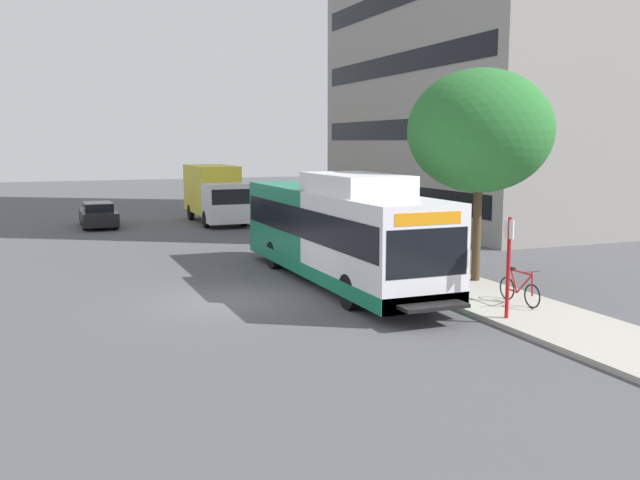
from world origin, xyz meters
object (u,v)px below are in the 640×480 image
at_px(transit_bus, 338,232).
at_px(bus_stop_sign_pole, 508,260).
at_px(parked_car_far_lane, 98,215).
at_px(street_tree_near_stop, 480,131).
at_px(box_truck_background, 215,192).
at_px(bicycle_parked, 519,289).

bearing_deg(transit_bus, bus_stop_sign_pole, -72.77).
distance_m(transit_bus, parked_car_far_lane, 19.85).
distance_m(street_tree_near_stop, parked_car_far_lane, 23.53).
bearing_deg(box_truck_background, transit_bus, -90.88).
height_order(transit_bus, bus_stop_sign_pole, transit_bus).
bearing_deg(transit_bus, street_tree_near_stop, -25.20).
bearing_deg(bus_stop_sign_pole, street_tree_near_stop, 64.75).
bearing_deg(bicycle_parked, box_truck_background, 97.23).
xyz_separation_m(bicycle_parked, box_truck_background, (-3.00, 23.62, 1.18)).
bearing_deg(box_truck_background, bicycle_parked, -82.77).
height_order(bicycle_parked, box_truck_background, box_truck_background).
xyz_separation_m(transit_bus, street_tree_near_stop, (4.08, -1.92, 3.25)).
bearing_deg(parked_car_far_lane, street_tree_near_stop, -63.85).
bearing_deg(bicycle_parked, parked_car_far_lane, 111.35).
relative_size(transit_bus, parked_car_far_lane, 2.72).
distance_m(bus_stop_sign_pole, box_truck_background, 24.85).
relative_size(transit_bus, bicycle_parked, 6.96).
xyz_separation_m(bicycle_parked, street_tree_near_stop, (0.80, 3.28, 4.39)).
xyz_separation_m(parked_car_far_lane, box_truck_background, (6.40, -0.43, 1.08)).
height_order(bus_stop_sign_pole, street_tree_near_stop, street_tree_near_stop).
relative_size(bicycle_parked, parked_car_far_lane, 0.39).
bearing_deg(bicycle_parked, street_tree_near_stop, 76.36).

